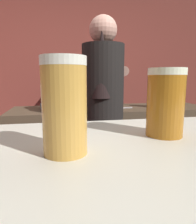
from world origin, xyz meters
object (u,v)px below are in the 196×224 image
Objects in this scene: pint_glass_far at (165,102)px; chefs_knife at (121,108)px; bartender at (103,105)px; bottle_hot_sauce at (85,74)px; knife_block at (154,97)px; bottle_olive_oil at (75,74)px; pint_glass_near at (65,106)px; mixing_bowl at (51,106)px; bottle_vinegar at (93,75)px.

chefs_knife is at bearing 75.89° from pint_glass_far.
bottle_hot_sauce is at bearing 15.51° from bartender.
chefs_knife is 1.73m from pint_glass_far.
knife_block is 1.35× the size of bottle_hot_sauce.
bottle_olive_oil is (-0.38, 1.26, 0.37)m from chefs_knife.
knife_block reaches higher than chefs_knife.
chefs_knife is 1.15× the size of bottle_hot_sauce.
knife_block is 1.83× the size of pint_glass_near.
pint_glass_near reaches higher than knife_block.
mixing_bowl is 0.73m from chefs_knife.
mixing_bowl is 1.83m from pint_glass_near.
bottle_hot_sauce is at bearing 103.84° from chefs_knife.
mixing_bowl is 1.40m from bottle_vinegar.
bartender is at bearing -147.09° from knife_block.
mixing_bowl is 0.89× the size of bottle_olive_oil.
bottle_hot_sauce is (-0.14, -0.16, 0.01)m from bottle_vinegar.
mixing_bowl is (-1.10, 0.06, -0.08)m from knife_block.
pint_glass_far is 0.60× the size of bottle_olive_oil.
bottle_vinegar is at bearing 4.75° from bottle_olive_oil.
pint_glass_far is at bearing -115.33° from knife_block.
bottle_hot_sauce reaches higher than bottle_vinegar.
knife_block is 1.36× the size of mixing_bowl.
pint_glass_near is at bearing -119.88° from knife_block.
pint_glass_near is at bearing -86.98° from mixing_bowl.
bottle_olive_oil reaches higher than mixing_bowl.
chefs_knife is 1.03× the size of bottle_olive_oil.
pint_glass_far is (0.30, -1.74, 0.24)m from mixing_bowl.
pint_glass_near is at bearing -177.08° from bartender.
bottle_hot_sauce is (-0.61, 1.10, 0.26)m from knife_block.
pint_glass_near is 0.80× the size of bottle_vinegar.
bottle_hot_sauce is (0.15, -0.14, -0.01)m from bottle_olive_oil.
pint_glass_near is (-0.63, -1.73, 0.27)m from chefs_knife.
bottle_hot_sauce is (0.49, 1.04, 0.33)m from mixing_bowl.
bottle_olive_oil is at bearing -175.25° from bottle_vinegar.
pint_glass_far is (-0.14, -1.26, 0.18)m from bartender.
mixing_bowl is at bearing 99.90° from pint_glass_far.
pint_glass_far reaches higher than knife_block.
mixing_bowl is 1.78m from pint_glass_far.
mixing_bowl is at bearing 93.02° from pint_glass_near.
pint_glass_far is 2.92m from bottle_olive_oil.
knife_block is at bearing -58.58° from bottle_olive_oil.
pint_glass_far reaches higher than chefs_knife.
pint_glass_far is at bearing -101.79° from chefs_knife.
chefs_knife is at bearing -85.85° from bottle_vinegar.
bottle_hot_sauce reaches higher than knife_block.
mixing_bowl is at bearing -115.31° from bottle_hot_sauce.
knife_block is 1.46× the size of bottle_vinegar.
pint_glass_far is at bearing -93.89° from bottle_hot_sauce.
bartender is 1.38m from pint_glass_near.
chefs_knife is 1.25× the size of bottle_vinegar.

